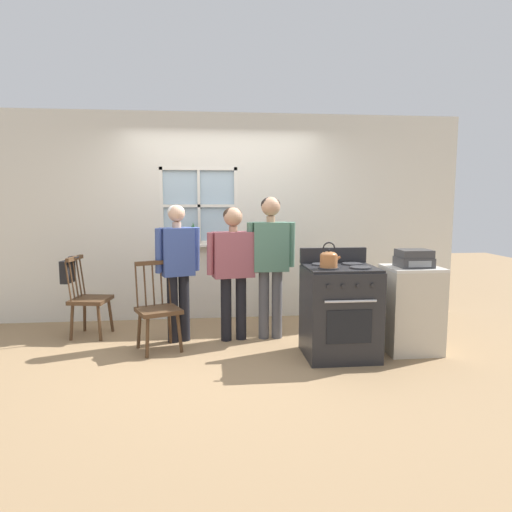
# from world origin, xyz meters

# --- Properties ---
(ground_plane) EXTENTS (16.00, 16.00, 0.00)m
(ground_plane) POSITION_xyz_m (0.00, 0.00, 0.00)
(ground_plane) COLOR #937551
(wall_back) EXTENTS (6.40, 0.16, 2.70)m
(wall_back) POSITION_xyz_m (0.01, 1.40, 1.34)
(wall_back) COLOR silver
(wall_back) RESTS_ON ground_plane
(chair_by_window) EXTENTS (0.46, 0.48, 0.94)m
(chair_by_window) POSITION_xyz_m (-1.58, 0.71, 0.43)
(chair_by_window) COLOR #4C331E
(chair_by_window) RESTS_ON ground_plane
(chair_near_wall) EXTENTS (0.54, 0.53, 0.94)m
(chair_near_wall) POSITION_xyz_m (-0.73, 0.12, 0.43)
(chair_near_wall) COLOR #4C331E
(chair_near_wall) RESTS_ON ground_plane
(person_elderly_left) EXTENTS (0.51, 0.31, 1.53)m
(person_elderly_left) POSITION_xyz_m (-0.54, 0.40, 0.91)
(person_elderly_left) COLOR black
(person_elderly_left) RESTS_ON ground_plane
(person_teen_center) EXTENTS (0.61, 0.29, 1.50)m
(person_teen_center) POSITION_xyz_m (0.08, 0.39, 0.92)
(person_teen_center) COLOR black
(person_teen_center) RESTS_ON ground_plane
(person_adult_right) EXTENTS (0.55, 0.23, 1.62)m
(person_adult_right) POSITION_xyz_m (0.50, 0.41, 0.99)
(person_adult_right) COLOR #4C4C51
(person_adult_right) RESTS_ON ground_plane
(stove) EXTENTS (0.71, 0.68, 1.08)m
(stove) POSITION_xyz_m (1.12, -0.26, 0.47)
(stove) COLOR #232326
(stove) RESTS_ON ground_plane
(kettle) EXTENTS (0.21, 0.17, 0.25)m
(kettle) POSITION_xyz_m (0.96, -0.39, 1.02)
(kettle) COLOR #A86638
(kettle) RESTS_ON stove
(potted_plant) EXTENTS (0.15, 0.15, 0.31)m
(potted_plant) POSITION_xyz_m (-0.39, 1.31, 1.10)
(potted_plant) COLOR #935B3D
(potted_plant) RESTS_ON wall_back
(handbag) EXTENTS (0.21, 0.23, 0.31)m
(handbag) POSITION_xyz_m (-1.82, 0.75, 0.77)
(handbag) COLOR black
(handbag) RESTS_ON chair_by_window
(side_counter) EXTENTS (0.55, 0.50, 0.90)m
(side_counter) POSITION_xyz_m (1.91, -0.19, 0.45)
(side_counter) COLOR beige
(side_counter) RESTS_ON ground_plane
(stereo) EXTENTS (0.34, 0.29, 0.18)m
(stereo) POSITION_xyz_m (1.91, -0.21, 0.99)
(stereo) COLOR #38383A
(stereo) RESTS_ON side_counter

